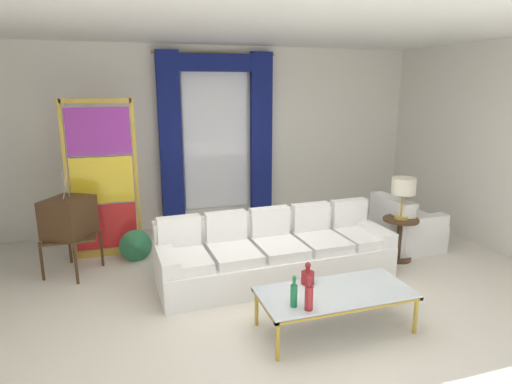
{
  "coord_description": "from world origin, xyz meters",
  "views": [
    {
      "loc": [
        -1.55,
        -4.18,
        2.37
      ],
      "look_at": [
        0.07,
        0.9,
        1.05
      ],
      "focal_mm": 30.4,
      "sensor_mm": 36.0,
      "label": 1
    }
  ],
  "objects_px": {
    "round_side_table": "(400,235)",
    "stained_glass_divider": "(103,183)",
    "bottle_crystal_tall": "(308,276)",
    "vintage_tv": "(69,219)",
    "peacock_figurine": "(136,247)",
    "couch_white_long": "(274,253)",
    "table_lamp_brass": "(404,188)",
    "bottle_amber_squat": "(309,296)",
    "coffee_table": "(336,294)",
    "bottle_blue_decanter": "(294,294)",
    "armchair_white": "(404,230)"
  },
  "relations": [
    {
      "from": "couch_white_long",
      "to": "table_lamp_brass",
      "type": "distance_m",
      "value": 1.97
    },
    {
      "from": "couch_white_long",
      "to": "bottle_crystal_tall",
      "type": "height_order",
      "value": "couch_white_long"
    },
    {
      "from": "bottle_crystal_tall",
      "to": "peacock_figurine",
      "type": "height_order",
      "value": "bottle_crystal_tall"
    },
    {
      "from": "bottle_blue_decanter",
      "to": "round_side_table",
      "type": "height_order",
      "value": "bottle_blue_decanter"
    },
    {
      "from": "couch_white_long",
      "to": "peacock_figurine",
      "type": "distance_m",
      "value": 1.92
    },
    {
      "from": "coffee_table",
      "to": "bottle_crystal_tall",
      "type": "xyz_separation_m",
      "value": [
        -0.19,
        0.25,
        0.11
      ]
    },
    {
      "from": "peacock_figurine",
      "to": "coffee_table",
      "type": "bearing_deg",
      "value": -52.36
    },
    {
      "from": "vintage_tv",
      "to": "peacock_figurine",
      "type": "xyz_separation_m",
      "value": [
        0.79,
        0.1,
        -0.51
      ]
    },
    {
      "from": "stained_glass_divider",
      "to": "peacock_figurine",
      "type": "bearing_deg",
      "value": -46.2
    },
    {
      "from": "stained_glass_divider",
      "to": "bottle_blue_decanter",
      "type": "bearing_deg",
      "value": -59.9
    },
    {
      "from": "bottle_blue_decanter",
      "to": "round_side_table",
      "type": "xyz_separation_m",
      "value": [
        2.19,
        1.48,
        -0.18
      ]
    },
    {
      "from": "bottle_blue_decanter",
      "to": "armchair_white",
      "type": "xyz_separation_m",
      "value": [
        2.53,
        1.83,
        -0.24
      ]
    },
    {
      "from": "coffee_table",
      "to": "vintage_tv",
      "type": "xyz_separation_m",
      "value": [
        -2.59,
        2.23,
        0.35
      ]
    },
    {
      "from": "couch_white_long",
      "to": "table_lamp_brass",
      "type": "xyz_separation_m",
      "value": [
        1.83,
        -0.02,
        0.72
      ]
    },
    {
      "from": "vintage_tv",
      "to": "table_lamp_brass",
      "type": "xyz_separation_m",
      "value": [
        4.27,
        -0.9,
        0.3
      ]
    },
    {
      "from": "stained_glass_divider",
      "to": "peacock_figurine",
      "type": "distance_m",
      "value": 0.99
    },
    {
      "from": "bottle_blue_decanter",
      "to": "bottle_amber_squat",
      "type": "bearing_deg",
      "value": -41.86
    },
    {
      "from": "couch_white_long",
      "to": "coffee_table",
      "type": "height_order",
      "value": "couch_white_long"
    },
    {
      "from": "bottle_crystal_tall",
      "to": "stained_glass_divider",
      "type": "relative_size",
      "value": 0.1
    },
    {
      "from": "bottle_amber_squat",
      "to": "round_side_table",
      "type": "relative_size",
      "value": 0.54
    },
    {
      "from": "bottle_crystal_tall",
      "to": "vintage_tv",
      "type": "relative_size",
      "value": 0.17
    },
    {
      "from": "coffee_table",
      "to": "peacock_figurine",
      "type": "height_order",
      "value": "peacock_figurine"
    },
    {
      "from": "bottle_amber_squat",
      "to": "armchair_white",
      "type": "distance_m",
      "value": 3.11
    },
    {
      "from": "bottle_crystal_tall",
      "to": "couch_white_long",
      "type": "bearing_deg",
      "value": 87.7
    },
    {
      "from": "coffee_table",
      "to": "bottle_blue_decanter",
      "type": "distance_m",
      "value": 0.55
    },
    {
      "from": "couch_white_long",
      "to": "bottle_crystal_tall",
      "type": "distance_m",
      "value": 1.12
    },
    {
      "from": "couch_white_long",
      "to": "stained_glass_divider",
      "type": "height_order",
      "value": "stained_glass_divider"
    },
    {
      "from": "bottle_crystal_tall",
      "to": "bottle_amber_squat",
      "type": "bearing_deg",
      "value": -113.2
    },
    {
      "from": "vintage_tv",
      "to": "bottle_amber_squat",
      "type": "bearing_deg",
      "value": -48.48
    },
    {
      "from": "bottle_blue_decanter",
      "to": "stained_glass_divider",
      "type": "distance_m",
      "value": 3.35
    },
    {
      "from": "couch_white_long",
      "to": "round_side_table",
      "type": "bearing_deg",
      "value": -0.59
    },
    {
      "from": "coffee_table",
      "to": "table_lamp_brass",
      "type": "relative_size",
      "value": 2.65
    },
    {
      "from": "armchair_white",
      "to": "round_side_table",
      "type": "bearing_deg",
      "value": -133.65
    },
    {
      "from": "armchair_white",
      "to": "bottle_crystal_tall",
      "type": "bearing_deg",
      "value": -147.0
    },
    {
      "from": "bottle_amber_squat",
      "to": "peacock_figurine",
      "type": "height_order",
      "value": "bottle_amber_squat"
    },
    {
      "from": "coffee_table",
      "to": "vintage_tv",
      "type": "distance_m",
      "value": 3.43
    },
    {
      "from": "armchair_white",
      "to": "stained_glass_divider",
      "type": "xyz_separation_m",
      "value": [
        -4.19,
        1.03,
        0.77
      ]
    },
    {
      "from": "stained_glass_divider",
      "to": "peacock_figurine",
      "type": "relative_size",
      "value": 3.67
    },
    {
      "from": "coffee_table",
      "to": "bottle_amber_squat",
      "type": "height_order",
      "value": "bottle_amber_squat"
    },
    {
      "from": "bottle_crystal_tall",
      "to": "stained_glass_divider",
      "type": "bearing_deg",
      "value": 128.67
    },
    {
      "from": "coffee_table",
      "to": "stained_glass_divider",
      "type": "bearing_deg",
      "value": 128.58
    },
    {
      "from": "bottle_crystal_tall",
      "to": "armchair_white",
      "type": "xyz_separation_m",
      "value": [
        2.22,
        1.44,
        -0.2
      ]
    },
    {
      "from": "bottle_crystal_tall",
      "to": "bottle_amber_squat",
      "type": "height_order",
      "value": "bottle_amber_squat"
    },
    {
      "from": "round_side_table",
      "to": "stained_glass_divider",
      "type": "bearing_deg",
      "value": 160.22
    },
    {
      "from": "bottle_crystal_tall",
      "to": "vintage_tv",
      "type": "height_order",
      "value": "vintage_tv"
    },
    {
      "from": "coffee_table",
      "to": "table_lamp_brass",
      "type": "distance_m",
      "value": 2.24
    },
    {
      "from": "coffee_table",
      "to": "stained_glass_divider",
      "type": "distance_m",
      "value": 3.54
    },
    {
      "from": "bottle_crystal_tall",
      "to": "stained_glass_divider",
      "type": "xyz_separation_m",
      "value": [
        -1.98,
        2.47,
        0.57
      ]
    },
    {
      "from": "round_side_table",
      "to": "table_lamp_brass",
      "type": "distance_m",
      "value": 0.67
    },
    {
      "from": "vintage_tv",
      "to": "table_lamp_brass",
      "type": "distance_m",
      "value": 4.38
    }
  ]
}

